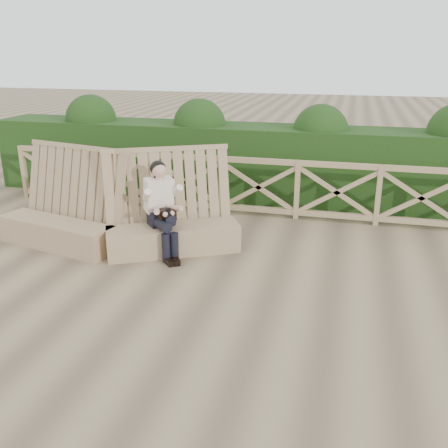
# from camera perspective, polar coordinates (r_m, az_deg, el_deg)

# --- Properties ---
(ground) EXTENTS (60.00, 60.00, 0.00)m
(ground) POSITION_cam_1_polar(r_m,az_deg,el_deg) (6.36, -2.07, -8.75)
(ground) COLOR brown
(ground) RESTS_ON ground
(bench) EXTENTS (3.93, 1.61, 1.57)m
(bench) POSITION_cam_1_polar(r_m,az_deg,el_deg) (8.02, -12.31, -0.00)
(bench) COLOR #816649
(bench) RESTS_ON ground
(woman) EXTENTS (0.78, 0.88, 1.43)m
(woman) POSITION_cam_1_polar(r_m,az_deg,el_deg) (7.58, -7.11, 2.06)
(woman) COLOR black
(woman) RESTS_ON ground
(guardrail) EXTENTS (10.10, 0.09, 1.10)m
(guardrail) POSITION_cam_1_polar(r_m,az_deg,el_deg) (9.34, 3.95, 4.23)
(guardrail) COLOR #8B7351
(guardrail) RESTS_ON ground
(hedge) EXTENTS (12.00, 1.20, 1.50)m
(hedge) POSITION_cam_1_polar(r_m,az_deg,el_deg) (10.44, 5.20, 6.95)
(hedge) COLOR black
(hedge) RESTS_ON ground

